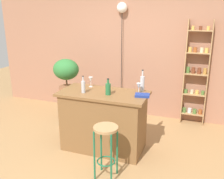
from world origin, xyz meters
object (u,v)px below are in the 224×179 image
object	(u,v)px
potted_plant	(66,74)
bottle_olive_oil	(142,83)
bottle_sauce_amber	(83,86)
bar_stool	(106,141)
plant_stool	(68,109)
bottle_vinegar	(108,89)
wine_glass_left	(139,86)
spice_shelf	(196,75)
pendant_globe_light	(122,10)
cookbook	(142,95)
wine_glass_center	(91,80)

from	to	relation	value
potted_plant	bottle_olive_oil	xyz separation A→B (m)	(1.64, -0.54, 0.12)
bottle_olive_oil	bottle_sauce_amber	distance (m)	0.90
potted_plant	bar_stool	bearing A→B (deg)	-46.76
plant_stool	bottle_vinegar	world-z (taller)	bottle_vinegar
plant_stool	bottle_olive_oil	xyz separation A→B (m)	(1.64, -0.54, 0.84)
bottle_vinegar	wine_glass_left	distance (m)	0.46
spice_shelf	plant_stool	xyz separation A→B (m)	(-2.39, -0.69, -0.75)
plant_stool	potted_plant	world-z (taller)	potted_plant
bar_stool	pendant_globe_light	xyz separation A→B (m)	(-0.52, 2.24, 1.62)
bottle_olive_oil	cookbook	world-z (taller)	bottle_olive_oil
bar_stool	spice_shelf	world-z (taller)	spice_shelf
spice_shelf	pendant_globe_light	world-z (taller)	pendant_globe_light
bottle_vinegar	cookbook	distance (m)	0.51
bottle_vinegar	wine_glass_center	distance (m)	0.51
spice_shelf	wine_glass_left	distance (m)	1.57
spice_shelf	bottle_vinegar	distance (m)	1.96
wine_glass_left	wine_glass_center	world-z (taller)	same
potted_plant	bottle_vinegar	xyz separation A→B (m)	(1.21, -0.88, 0.08)
bottle_olive_oil	wine_glass_left	bearing A→B (deg)	-99.37
potted_plant	bottle_sauce_amber	bearing A→B (deg)	-48.11
plant_stool	pendant_globe_light	xyz separation A→B (m)	(0.90, 0.74, 1.93)
bar_stool	pendant_globe_light	size ratio (longest dim) A/B	0.32
bottle_vinegar	wine_glass_center	size ratio (longest dim) A/B	1.52
spice_shelf	bottle_vinegar	xyz separation A→B (m)	(-1.18, -1.57, 0.06)
spice_shelf	potted_plant	xyz separation A→B (m)	(-2.39, -0.69, -0.02)
wine_glass_center	cookbook	distance (m)	0.94
plant_stool	potted_plant	bearing A→B (deg)	0.00
potted_plant	bottle_olive_oil	bearing A→B (deg)	-18.23
bar_stool	wine_glass_left	world-z (taller)	wine_glass_left
bottle_olive_oil	bar_stool	bearing A→B (deg)	-103.50
cookbook	bottle_sauce_amber	bearing A→B (deg)	178.21
bottle_vinegar	spice_shelf	bearing A→B (deg)	53.09
pendant_globe_light	spice_shelf	bearing A→B (deg)	-1.73
wine_glass_left	bottle_olive_oil	bearing A→B (deg)	80.63
bottle_sauce_amber	wine_glass_center	world-z (taller)	bottle_sauce_amber
bar_stool	bottle_vinegar	size ratio (longest dim) A/B	2.96
potted_plant	cookbook	xyz separation A→B (m)	(1.71, -0.79, 0.01)
wine_glass_center	spice_shelf	bearing A→B (deg)	38.66
spice_shelf	bottle_olive_oil	distance (m)	1.44
bottle_olive_oil	plant_stool	bearing A→B (deg)	161.77
potted_plant	cookbook	world-z (taller)	potted_plant
potted_plant	wine_glass_left	xyz separation A→B (m)	(1.62, -0.68, 0.11)
plant_stool	wine_glass_left	distance (m)	1.94
potted_plant	bottle_sauce_amber	size ratio (longest dim) A/B	3.00
bottle_olive_oil	bottle_sauce_amber	bearing A→B (deg)	-155.57
bottle_sauce_amber	bottle_vinegar	distance (m)	0.39
bottle_sauce_amber	cookbook	xyz separation A→B (m)	(0.89, 0.13, -0.08)
bar_stool	potted_plant	world-z (taller)	potted_plant
bottle_olive_oil	bottle_sauce_amber	world-z (taller)	bottle_olive_oil
wine_glass_center	plant_stool	bearing A→B (deg)	143.66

